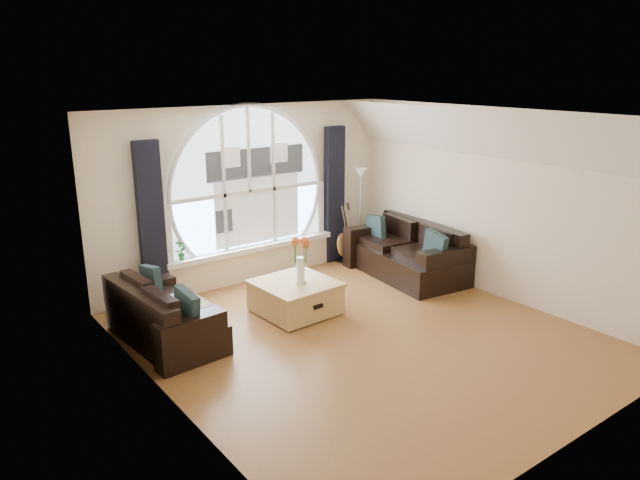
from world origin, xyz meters
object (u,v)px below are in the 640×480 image
(sofa_right, at_px, (406,252))
(coffee_chest, at_px, (295,296))
(potted_plant, at_px, (181,250))
(vase_flowers, at_px, (300,255))
(floor_lamp, at_px, (360,215))
(guitar, at_px, (343,232))
(sofa_left, at_px, (165,311))

(sofa_right, distance_m, coffee_chest, 2.25)
(sofa_right, bearing_deg, potted_plant, 164.33)
(vase_flowers, distance_m, floor_lamp, 2.54)
(guitar, relative_size, potted_plant, 3.39)
(sofa_left, height_order, vase_flowers, vase_flowers)
(sofa_right, bearing_deg, sofa_left, -173.47)
(sofa_right, bearing_deg, floor_lamp, 98.11)
(vase_flowers, bearing_deg, coffee_chest, 133.37)
(coffee_chest, relative_size, vase_flowers, 1.42)
(sofa_left, height_order, coffee_chest, sofa_left)
(coffee_chest, bearing_deg, guitar, 32.03)
(sofa_right, relative_size, guitar, 1.81)
(coffee_chest, distance_m, potted_plant, 1.84)
(sofa_left, height_order, potted_plant, potted_plant)
(sofa_left, relative_size, sofa_right, 0.86)
(sofa_right, height_order, coffee_chest, sofa_right)
(sofa_left, bearing_deg, floor_lamp, 10.29)
(guitar, height_order, potted_plant, guitar)
(vase_flowers, distance_m, guitar, 2.32)
(coffee_chest, xyz_separation_m, vase_flowers, (0.05, -0.05, 0.59))
(sofa_left, xyz_separation_m, sofa_right, (4.01, -0.04, 0.00))
(sofa_right, height_order, potted_plant, potted_plant)
(sofa_right, relative_size, floor_lamp, 1.20)
(sofa_left, xyz_separation_m, floor_lamp, (3.99, 1.06, 0.40))
(floor_lamp, bearing_deg, sofa_right, -88.95)
(floor_lamp, distance_m, potted_plant, 3.19)
(coffee_chest, distance_m, guitar, 2.33)
(sofa_right, xyz_separation_m, vase_flowers, (-2.19, -0.22, 0.44))
(sofa_right, xyz_separation_m, coffee_chest, (-2.24, -0.17, -0.16))
(guitar, bearing_deg, sofa_right, -95.32)
(vase_flowers, height_order, floor_lamp, floor_lamp)
(vase_flowers, bearing_deg, sofa_right, 5.72)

